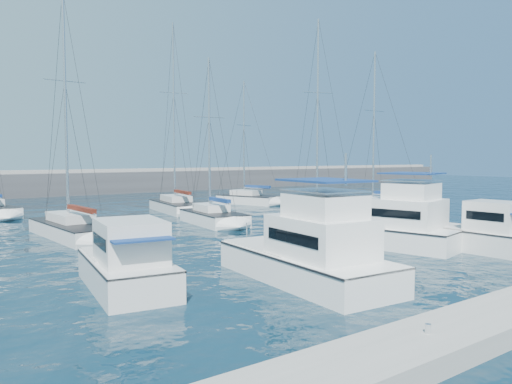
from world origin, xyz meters
TOP-DOWN VIEW (x-y plane):
  - ground at (0.00, 0.00)m, footprint 220.00×220.00m
  - breakwater at (0.00, 52.00)m, footprint 160.00×6.00m
  - dock_cleat_near_port at (-8.00, -11.00)m, footprint 0.16×0.16m
  - motor_yacht_port_outer at (-11.81, -0.25)m, footprint 3.60×6.56m
  - motor_yacht_port_inner at (-5.31, -3.58)m, footprint 4.10×8.96m
  - motor_yacht_stbd_inner at (4.44, -0.36)m, footprint 5.42×8.35m
  - motor_yacht_stbd_outer at (6.90, -4.24)m, footprint 2.79×5.53m
  - sailboat_mid_b at (-9.72, 14.20)m, footprint 3.58×9.19m
  - sailboat_mid_c at (0.87, 14.23)m, footprint 3.71×7.12m
  - sailboat_mid_d at (10.21, 12.01)m, footprint 5.78×9.95m
  - sailboat_mid_e at (16.70, 11.24)m, footprint 3.06×8.28m
  - sailboat_back_b at (2.69, 23.68)m, footprint 4.31×8.65m
  - sailboat_back_c at (12.76, 26.19)m, footprint 5.22×7.65m

SIDE VIEW (x-z plane):
  - ground at x=0.00m, z-range 0.00..0.00m
  - sailboat_mid_c at x=0.87m, z-range -6.04..7.08m
  - sailboat_back_c at x=12.76m, z-range -6.39..7.44m
  - sailboat_mid_e at x=16.70m, z-range -6.99..8.04m
  - sailboat_mid_b at x=-9.72m, z-range -7.56..8.62m
  - sailboat_mid_d at x=10.21m, z-range -8.02..9.09m
  - sailboat_back_b at x=2.69m, z-range -8.49..9.61m
  - dock_cleat_near_port at x=-8.00m, z-range 0.60..0.85m
  - motor_yacht_stbd_outer at x=6.90m, z-range -0.66..2.54m
  - motor_yacht_port_outer at x=-11.81m, z-range -0.66..2.54m
  - breakwater at x=0.00m, z-range -1.17..3.28m
  - motor_yacht_stbd_inner at x=4.44m, z-range -1.21..3.48m
  - motor_yacht_port_inner at x=-5.31m, z-range -1.21..3.48m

